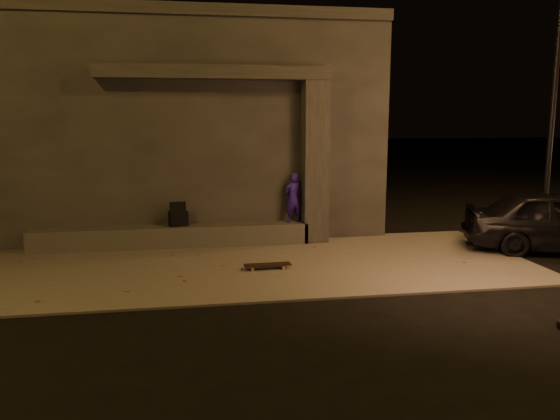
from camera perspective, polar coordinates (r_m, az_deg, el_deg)
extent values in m
plane|color=black|center=(8.76, -1.78, -9.33)|extent=(120.00, 120.00, 0.00)
cube|color=slate|center=(10.65, -3.26, -5.74)|extent=(11.00, 4.40, 0.04)
cube|color=#33312E|center=(14.70, -9.25, 8.62)|extent=(9.00, 5.00, 5.20)
cube|color=#33312E|center=(12.45, -9.49, 19.99)|extent=(9.00, 0.30, 0.25)
cube|color=#55514D|center=(12.23, -11.19, -2.68)|extent=(6.00, 0.55, 0.45)
cube|color=#33312E|center=(12.32, 3.66, 4.98)|extent=(0.55, 0.55, 3.60)
cube|color=#33312E|center=(12.05, -6.85, 14.06)|extent=(5.00, 0.70, 0.28)
imported|color=#29158E|center=(12.30, 1.35, 1.30)|extent=(0.47, 0.38, 1.12)
cube|color=black|center=(12.15, -10.58, -0.89)|extent=(0.44, 0.35, 0.32)
cube|color=black|center=(12.11, -10.62, 0.39)|extent=(0.34, 0.14, 0.23)
cube|color=black|center=(10.24, -1.32, -5.72)|extent=(0.89, 0.25, 0.02)
cylinder|color=#A48941|center=(10.39, 0.20, -5.82)|extent=(0.06, 0.04, 0.06)
cylinder|color=#A48941|center=(10.23, 0.39, -6.07)|extent=(0.06, 0.04, 0.06)
cylinder|color=#A48941|center=(10.30, -3.02, -5.98)|extent=(0.06, 0.04, 0.06)
cylinder|color=#A48941|center=(10.14, -2.88, -6.24)|extent=(0.06, 0.04, 0.06)
cube|color=#99999E|center=(10.30, 0.30, -5.75)|extent=(0.06, 0.18, 0.02)
cube|color=#99999E|center=(10.21, -2.95, -5.91)|extent=(0.06, 0.18, 0.02)
cylinder|color=black|center=(15.63, 26.86, 12.63)|extent=(0.14, 0.14, 7.84)
cylinder|color=black|center=(15.85, 25.78, -1.44)|extent=(0.36, 0.36, 0.10)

